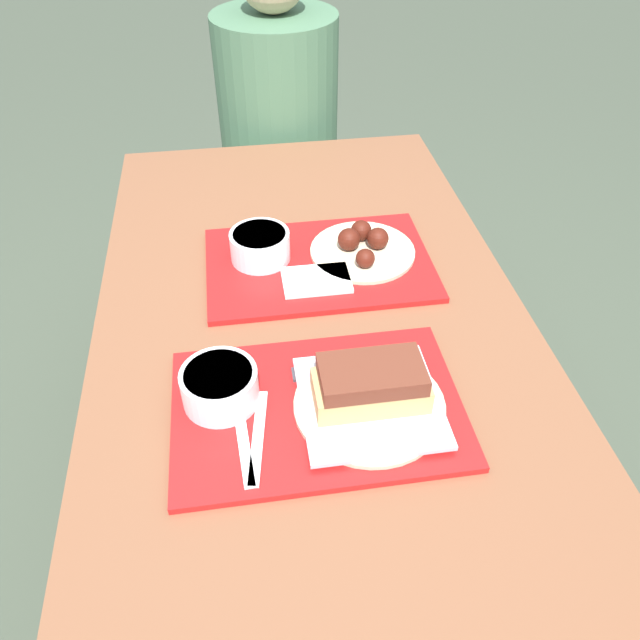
{
  "coord_description": "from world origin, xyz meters",
  "views": [
    {
      "loc": [
        -0.11,
        -0.81,
        1.48
      ],
      "look_at": [
        0.0,
        -0.03,
        0.78
      ],
      "focal_mm": 35.0,
      "sensor_mm": 36.0,
      "label": 1
    }
  ],
  "objects_px": {
    "person_seated_across": "(278,105)",
    "bowl_coleslaw_near": "(220,385)",
    "brisket_sandwich_plate": "(370,393)",
    "wings_plate_far": "(363,246)",
    "bowl_coleslaw_far": "(260,245)",
    "tray_near": "(317,408)",
    "tray_far": "(319,264)"
  },
  "relations": [
    {
      "from": "bowl_coleslaw_near",
      "to": "bowl_coleslaw_far",
      "type": "xyz_separation_m",
      "value": [
        0.09,
        0.36,
        0.0
      ]
    },
    {
      "from": "tray_near",
      "to": "tray_far",
      "type": "distance_m",
      "value": 0.37
    },
    {
      "from": "person_seated_across",
      "to": "tray_near",
      "type": "bearing_deg",
      "value": -92.64
    },
    {
      "from": "bowl_coleslaw_near",
      "to": "wings_plate_far",
      "type": "height_order",
      "value": "bowl_coleslaw_near"
    },
    {
      "from": "brisket_sandwich_plate",
      "to": "bowl_coleslaw_near",
      "type": "bearing_deg",
      "value": 167.73
    },
    {
      "from": "tray_near",
      "to": "bowl_coleslaw_far",
      "type": "xyz_separation_m",
      "value": [
        -0.05,
        0.4,
        0.04
      ]
    },
    {
      "from": "tray_near",
      "to": "bowl_coleslaw_far",
      "type": "distance_m",
      "value": 0.4
    },
    {
      "from": "bowl_coleslaw_near",
      "to": "bowl_coleslaw_far",
      "type": "height_order",
      "value": "same"
    },
    {
      "from": "tray_far",
      "to": "wings_plate_far",
      "type": "relative_size",
      "value": 2.11
    },
    {
      "from": "tray_far",
      "to": "person_seated_across",
      "type": "height_order",
      "value": "person_seated_across"
    },
    {
      "from": "person_seated_across",
      "to": "bowl_coleslaw_far",
      "type": "bearing_deg",
      "value": -98.23
    },
    {
      "from": "brisket_sandwich_plate",
      "to": "bowl_coleslaw_far",
      "type": "xyz_separation_m",
      "value": [
        -0.13,
        0.41,
        0.0
      ]
    },
    {
      "from": "bowl_coleslaw_near",
      "to": "brisket_sandwich_plate",
      "type": "height_order",
      "value": "brisket_sandwich_plate"
    },
    {
      "from": "brisket_sandwich_plate",
      "to": "person_seated_across",
      "type": "bearing_deg",
      "value": 91.26
    },
    {
      "from": "bowl_coleslaw_near",
      "to": "brisket_sandwich_plate",
      "type": "distance_m",
      "value": 0.23
    },
    {
      "from": "tray_near",
      "to": "tray_far",
      "type": "xyz_separation_m",
      "value": [
        0.06,
        0.37,
        0.0
      ]
    },
    {
      "from": "bowl_coleslaw_far",
      "to": "wings_plate_far",
      "type": "height_order",
      "value": "bowl_coleslaw_far"
    },
    {
      "from": "wings_plate_far",
      "to": "tray_near",
      "type": "bearing_deg",
      "value": -111.05
    },
    {
      "from": "wings_plate_far",
      "to": "brisket_sandwich_plate",
      "type": "bearing_deg",
      "value": -99.98
    },
    {
      "from": "tray_near",
      "to": "brisket_sandwich_plate",
      "type": "distance_m",
      "value": 0.09
    },
    {
      "from": "tray_near",
      "to": "person_seated_across",
      "type": "xyz_separation_m",
      "value": [
        0.05,
        1.14,
        0.01
      ]
    },
    {
      "from": "bowl_coleslaw_near",
      "to": "tray_near",
      "type": "bearing_deg",
      "value": -13.44
    },
    {
      "from": "bowl_coleslaw_near",
      "to": "wings_plate_far",
      "type": "xyz_separation_m",
      "value": [
        0.29,
        0.35,
        -0.02
      ]
    },
    {
      "from": "tray_near",
      "to": "bowl_coleslaw_far",
      "type": "bearing_deg",
      "value": 97.9
    },
    {
      "from": "person_seated_across",
      "to": "brisket_sandwich_plate",
      "type": "bearing_deg",
      "value": -88.74
    },
    {
      "from": "tray_far",
      "to": "brisket_sandwich_plate",
      "type": "distance_m",
      "value": 0.38
    },
    {
      "from": "person_seated_across",
      "to": "bowl_coleslaw_near",
      "type": "bearing_deg",
      "value": -100.08
    },
    {
      "from": "brisket_sandwich_plate",
      "to": "tray_near",
      "type": "bearing_deg",
      "value": 169.92
    },
    {
      "from": "bowl_coleslaw_far",
      "to": "tray_near",
      "type": "bearing_deg",
      "value": -82.1
    },
    {
      "from": "tray_far",
      "to": "wings_plate_far",
      "type": "bearing_deg",
      "value": 10.99
    },
    {
      "from": "bowl_coleslaw_far",
      "to": "person_seated_across",
      "type": "bearing_deg",
      "value": 81.77
    },
    {
      "from": "wings_plate_far",
      "to": "person_seated_across",
      "type": "distance_m",
      "value": 0.76
    }
  ]
}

